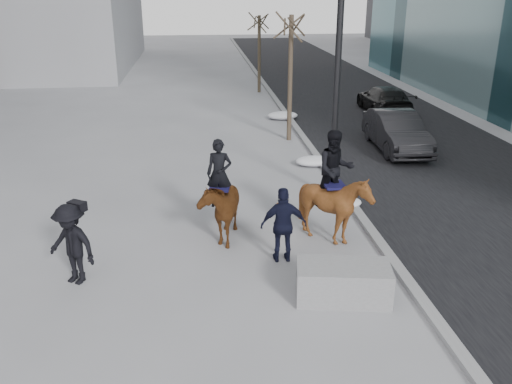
{
  "coord_description": "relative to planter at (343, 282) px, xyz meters",
  "views": [
    {
      "loc": [
        -1.25,
        -10.13,
        5.88
      ],
      "look_at": [
        0.0,
        1.2,
        1.5
      ],
      "focal_mm": 38.0,
      "sensor_mm": 36.0,
      "label": 1
    }
  ],
  "objects": [
    {
      "name": "mounted_left",
      "position": [
        -2.27,
        3.12,
        0.55
      ],
      "size": [
        1.17,
        2.02,
        2.46
      ],
      "color": "#4F2A0F",
      "rests_on": "ground"
    },
    {
      "name": "car_far",
      "position": [
        6.3,
        16.07,
        0.29
      ],
      "size": [
        2.07,
        4.65,
        1.32
      ],
      "primitive_type": "imported",
      "rotation": [
        0.0,
        0.0,
        3.09
      ],
      "color": "black",
      "rests_on": "ground"
    },
    {
      "name": "ground",
      "position": [
        -1.49,
        1.02,
        -0.37
      ],
      "size": [
        120.0,
        120.0,
        0.0
      ],
      "primitive_type": "plane",
      "color": "gray",
      "rests_on": "ground"
    },
    {
      "name": "snow_piles",
      "position": [
        1.21,
        10.66,
        -0.2
      ],
      "size": [
        1.41,
        11.52,
        0.36
      ],
      "color": "silver",
      "rests_on": "ground"
    },
    {
      "name": "car_near",
      "position": [
        4.69,
        9.97,
        0.35
      ],
      "size": [
        1.67,
        4.42,
        1.44
      ],
      "primitive_type": "imported",
      "rotation": [
        0.0,
        0.0,
        -0.03
      ],
      "color": "black",
      "rests_on": "ground"
    },
    {
      "name": "curb",
      "position": [
        1.51,
        11.02,
        -0.31
      ],
      "size": [
        0.25,
        90.0,
        0.12
      ],
      "primitive_type": "cube",
      "color": "gray",
      "rests_on": "ground"
    },
    {
      "name": "mounted_right",
      "position": [
        0.44,
        2.58,
        0.73
      ],
      "size": [
        1.49,
        1.66,
        2.74
      ],
      "color": "#492B0E",
      "rests_on": "ground"
    },
    {
      "name": "road",
      "position": [
        5.51,
        11.02,
        -0.36
      ],
      "size": [
        8.0,
        90.0,
        0.01
      ],
      "primitive_type": "cube",
      "color": "black",
      "rests_on": "ground"
    },
    {
      "name": "feeder",
      "position": [
        -0.93,
        1.73,
        0.51
      ],
      "size": [
        1.04,
        0.86,
        1.75
      ],
      "color": "black",
      "rests_on": "ground"
    },
    {
      "name": "tree_near",
      "position": [
        0.91,
        11.83,
        2.31
      ],
      "size": [
        1.2,
        1.2,
        5.36
      ],
      "primitive_type": null,
      "color": "#33241E",
      "rests_on": "ground"
    },
    {
      "name": "camera_crew",
      "position": [
        -5.42,
        1.26,
        0.52
      ],
      "size": [
        1.31,
        1.15,
        1.75
      ],
      "color": "black",
      "rests_on": "ground"
    },
    {
      "name": "planter",
      "position": [
        0.0,
        0.0,
        0.0
      ],
      "size": [
        1.96,
        1.2,
        0.74
      ],
      "primitive_type": "cube",
      "rotation": [
        0.0,
        0.0,
        -0.16
      ],
      "color": "gray",
      "rests_on": "ground"
    },
    {
      "name": "tree_far",
      "position": [
        0.91,
        22.26,
        2.01
      ],
      "size": [
        1.2,
        1.2,
        4.75
      ],
      "primitive_type": null,
      "color": "#392C22",
      "rests_on": "ground"
    },
    {
      "name": "lamppost",
      "position": [
        1.11,
        5.62,
        4.63
      ],
      "size": [
        0.25,
        1.54,
        9.09
      ],
      "color": "black",
      "rests_on": "ground"
    }
  ]
}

